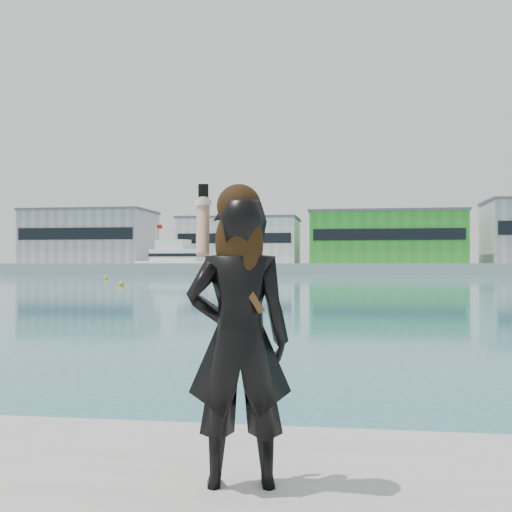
{
  "coord_description": "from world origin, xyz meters",
  "views": [
    {
      "loc": [
        1.08,
        -4.26,
        2.14
      ],
      "look_at": [
        0.41,
        0.25,
        2.19
      ],
      "focal_mm": 45.0,
      "sensor_mm": 36.0,
      "label": 1
    }
  ],
  "objects_px": {
    "buoy_far": "(106,279)",
    "buoy_extra": "(121,286)",
    "motor_yacht": "(180,261)",
    "woman": "(239,331)"
  },
  "relations": [
    {
      "from": "buoy_far",
      "to": "buoy_extra",
      "type": "height_order",
      "value": "same"
    },
    {
      "from": "buoy_extra",
      "to": "woman",
      "type": "distance_m",
      "value": 56.7
    },
    {
      "from": "buoy_far",
      "to": "woman",
      "type": "bearing_deg",
      "value": -67.77
    },
    {
      "from": "motor_yacht",
      "to": "woman",
      "type": "bearing_deg",
      "value": -60.3
    },
    {
      "from": "buoy_extra",
      "to": "woman",
      "type": "height_order",
      "value": "woman"
    },
    {
      "from": "motor_yacht",
      "to": "buoy_far",
      "type": "bearing_deg",
      "value": -74.04
    },
    {
      "from": "woman",
      "to": "buoy_extra",
      "type": "bearing_deg",
      "value": -80.2
    },
    {
      "from": "buoy_far",
      "to": "buoy_extra",
      "type": "bearing_deg",
      "value": -65.1
    },
    {
      "from": "motor_yacht",
      "to": "woman",
      "type": "height_order",
      "value": "motor_yacht"
    },
    {
      "from": "buoy_far",
      "to": "woman",
      "type": "distance_m",
      "value": 81.16
    }
  ]
}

